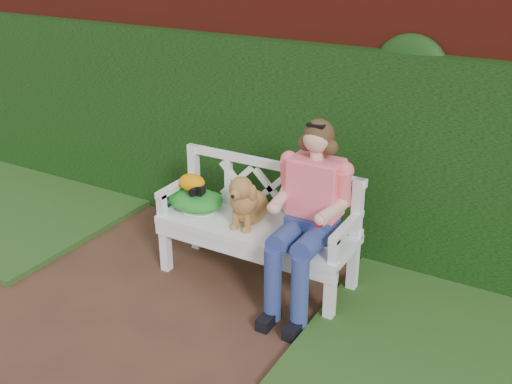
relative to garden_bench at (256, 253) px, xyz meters
The scene contains 11 objects.
ground 1.08m from the garden_bench, 117.52° to the right, with size 60.00×60.00×0.00m, color #41261C.
brick_wall 1.38m from the garden_bench, 116.52° to the left, with size 10.00×0.30×2.20m, color #63190E.
ivy_hedge 1.08m from the garden_bench, 122.84° to the left, with size 10.00×0.18×1.70m, color #235A1A.
grass_left 2.89m from the garden_bench, behind, with size 2.60×2.00×0.05m, color #1D4618.
garden_bench is the anchor object (origin of this frame).
seated_woman 0.62m from the garden_bench, ahead, with size 0.55×0.74×1.31m, color #E12C5A, non-canonical shape.
dog 0.45m from the garden_bench, behind, with size 0.28×0.38×0.42m, color #A67539, non-canonical shape.
tennis_racket 0.59m from the garden_bench, behind, with size 0.55×0.23×0.03m, color silver, non-canonical shape.
green_bag 0.64m from the garden_bench, behind, with size 0.45×0.35×0.15m, color #1C6E1C, non-canonical shape.
camera_item 0.66m from the garden_bench, behind, with size 0.11×0.08×0.07m, color black.
baseball_glove 0.73m from the garden_bench, behind, with size 0.22×0.16×0.14m, color orange.
Camera 1 is at (2.46, -2.50, 2.51)m, focal length 42.00 mm.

